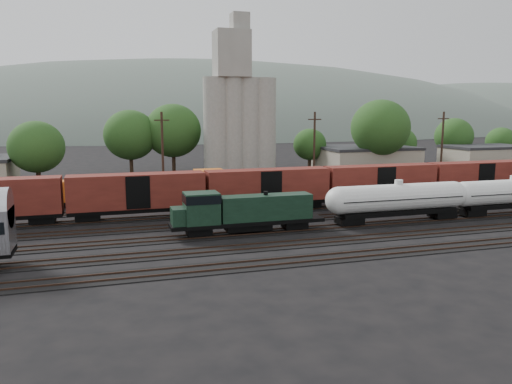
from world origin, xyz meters
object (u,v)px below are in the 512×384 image
object	(u,v)px
tank_car_a	(398,199)
grain_silo	(239,116)
orange_locomotive	(243,186)
green_locomotive	(240,211)

from	to	relation	value
tank_car_a	grain_silo	world-z (taller)	grain_silo
orange_locomotive	grain_silo	world-z (taller)	grain_silo
green_locomotive	tank_car_a	size ratio (longest dim) A/B	0.91
green_locomotive	orange_locomotive	size ratio (longest dim) A/B	0.86
green_locomotive	grain_silo	world-z (taller)	grain_silo
grain_silo	orange_locomotive	bearing A→B (deg)	-103.71
tank_car_a	grain_silo	bearing A→B (deg)	99.72
green_locomotive	grain_silo	distance (m)	43.33
orange_locomotive	tank_car_a	bearing A→B (deg)	-48.30
green_locomotive	tank_car_a	distance (m)	17.84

